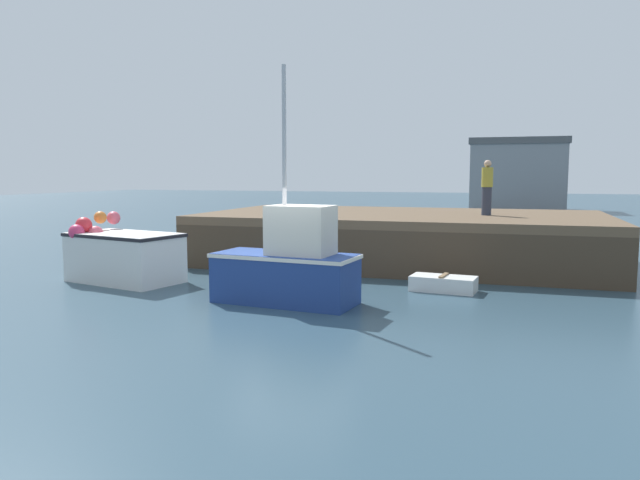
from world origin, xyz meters
TOP-DOWN VIEW (x-y plane):
  - ground at (0.00, 0.00)m, footprint 120.00×160.00m
  - pier at (1.21, 6.65)m, footprint 12.41×6.94m
  - fishing_boat_near_left at (-5.07, 1.23)m, footprint 3.22×2.25m
  - fishing_boat_near_right at (-0.04, 0.07)m, footprint 3.25×1.60m
  - rowboat at (3.03, 2.47)m, footprint 1.61×0.93m
  - dockworker at (3.80, 6.96)m, footprint 0.34×0.34m
  - warehouse at (4.96, 38.01)m, footprint 7.32×4.90m
  - mooring_buoy_foreground at (-4.80, 0.93)m, footprint 0.54×0.54m

SIDE VIEW (x-z plane):
  - ground at x=0.00m, z-range -0.10..0.00m
  - rowboat at x=3.03m, z-range -0.02..0.38m
  - mooring_buoy_foreground at x=-4.80m, z-range -0.03..0.57m
  - fishing_boat_near_left at x=-5.07m, z-range -0.18..1.61m
  - fishing_boat_near_right at x=-0.04m, z-range -1.72..3.36m
  - pier at x=1.21m, z-range 0.52..2.07m
  - dockworker at x=3.80m, z-range 1.56..3.22m
  - warehouse at x=4.96m, z-range 0.02..5.58m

